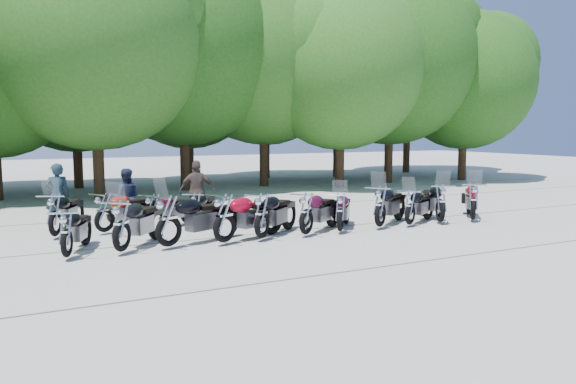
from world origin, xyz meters
name	(u,v)px	position (x,y,z in m)	size (l,w,h in m)	color
ground	(315,241)	(0.00, 0.00, 0.00)	(90.00, 90.00, 0.00)	#A8A197
tree_3	(94,39)	(-3.57, 11.24, 6.32)	(8.70, 8.70, 10.67)	#3A2614
tree_4	(182,44)	(0.54, 13.09, 6.64)	(9.13, 9.13, 11.20)	#3A2614
tree_5	(263,52)	(4.61, 13.20, 6.57)	(9.04, 9.04, 11.10)	#3A2614
tree_6	(341,66)	(7.55, 10.82, 5.81)	(8.00, 8.00, 9.82)	#3A2614
tree_7	(390,60)	(11.20, 11.78, 6.39)	(8.79, 8.79, 10.79)	#3A2614
tree_8	(465,80)	(15.83, 11.20, 5.47)	(7.53, 7.53, 9.25)	#3A2614
tree_11	(74,72)	(-3.76, 16.43, 5.49)	(7.56, 7.56, 9.28)	#3A2614
tree_12	(188,73)	(1.80, 16.47, 5.72)	(7.88, 7.88, 9.67)	#3A2614
tree_13	(266,73)	(6.69, 17.47, 6.04)	(8.31, 8.31, 10.20)	#3A2614
tree_14	(338,77)	(10.68, 16.09, 5.83)	(8.02, 8.02, 9.84)	#3A2614
tree_15	(408,63)	(16.61, 17.02, 7.03)	(9.67, 9.67, 11.86)	#3A2614
motorcycle_0	(66,232)	(-5.84, 0.61, 0.62)	(0.67, 2.19, 1.24)	black
motorcycle_1	(121,224)	(-4.67, 0.62, 0.70)	(0.75, 2.48, 1.40)	black
motorcycle_2	(168,219)	(-3.59, 0.67, 0.73)	(0.78, 2.58, 1.46)	black
motorcycle_3	(224,216)	(-2.24, 0.52, 0.71)	(0.77, 2.53, 1.43)	maroon
motorcycle_4	(262,214)	(-1.20, 0.61, 0.69)	(0.74, 2.44, 1.38)	black
motorcycle_5	(306,212)	(0.06, 0.56, 0.66)	(0.72, 2.35, 1.33)	#38071E
motorcycle_6	(340,211)	(1.12, 0.56, 0.62)	(0.67, 2.20, 1.24)	#370720
motorcycle_7	(380,205)	(2.48, 0.60, 0.69)	(0.75, 2.46, 1.39)	black
motorcycle_8	(410,206)	(3.48, 0.52, 0.62)	(0.67, 2.19, 1.24)	black
motorcycle_9	(441,202)	(4.60, 0.49, 0.68)	(0.73, 2.40, 1.36)	black
motorcycle_10	(473,200)	(5.77, 0.35, 0.68)	(0.73, 2.40, 1.35)	#9B051A
motorcycle_11	(55,213)	(-5.87, 3.28, 0.66)	(0.71, 2.35, 1.33)	black
motorcycle_12	(104,211)	(-4.62, 3.34, 0.64)	(0.69, 2.27, 1.28)	maroon
motorcycle_13	(153,210)	(-3.35, 3.11, 0.60)	(0.64, 2.11, 1.19)	#3D0819
motorcycle_14	(196,208)	(-2.15, 3.09, 0.58)	(0.63, 2.06, 1.16)	black
rider_0	(58,196)	(-5.66, 4.76, 0.94)	(0.68, 0.45, 1.88)	#1A2E36
rider_1	(126,197)	(-3.84, 4.37, 0.85)	(0.82, 0.64, 1.70)	#202844
rider_2	(197,191)	(-1.76, 4.12, 0.95)	(1.11, 0.46, 1.89)	#504139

